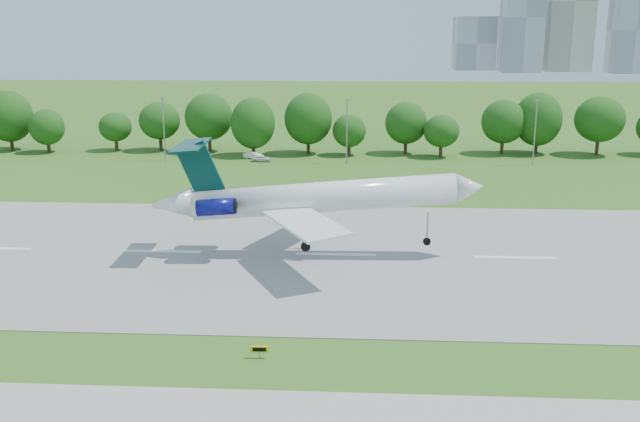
{
  "coord_description": "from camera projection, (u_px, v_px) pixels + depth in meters",
  "views": [
    {
      "loc": [
        -17.45,
        -51.86,
        24.9
      ],
      "look_at": [
        -21.42,
        18.0,
        6.94
      ],
      "focal_mm": 40.0,
      "sensor_mm": 36.0,
      "label": 1
    }
  ],
  "objects": [
    {
      "name": "service_vehicle_b",
      "position": [
        261.0,
        158.0,
        137.09
      ],
      "size": [
        3.72,
        1.65,
        1.24
      ],
      "primitive_type": "imported",
      "rotation": [
        0.0,
        0.0,
        1.52
      ],
      "color": "silver",
      "rests_on": "ground"
    },
    {
      "name": "light_poles",
      "position": [
        440.0,
        131.0,
        133.24
      ],
      "size": [
        175.9,
        0.25,
        12.19
      ],
      "color": "gray",
      "rests_on": "ground"
    },
    {
      "name": "skyline",
      "position": [
        561.0,
        19.0,
        420.03
      ],
      "size": [
        127.0,
        52.0,
        80.0
      ],
      "color": "#B2B2B7",
      "rests_on": "ground"
    },
    {
      "name": "ground",
      "position": [
        581.0,
        359.0,
        55.38
      ],
      "size": [
        600.0,
        600.0,
        0.0
      ],
      "primitive_type": "plane",
      "color": "#325E18",
      "rests_on": "ground"
    },
    {
      "name": "tree_line",
      "position": [
        447.0,
        125.0,
        142.81
      ],
      "size": [
        288.4,
        8.4,
        10.4
      ],
      "color": "#382314",
      "rests_on": "ground"
    },
    {
      "name": "airliner",
      "position": [
        307.0,
        197.0,
        79.09
      ],
      "size": [
        37.2,
        27.04,
        11.96
      ],
      "rotation": [
        0.0,
        -0.07,
        0.04
      ],
      "color": "white",
      "rests_on": "ground"
    },
    {
      "name": "runway",
      "position": [
        515.0,
        258.0,
        79.55
      ],
      "size": [
        400.0,
        45.0,
        0.08
      ],
      "primitive_type": "cube",
      "color": "gray",
      "rests_on": "ground"
    },
    {
      "name": "service_vehicle_a",
      "position": [
        253.0,
        155.0,
        140.17
      ],
      "size": [
        4.26,
        2.69,
        1.32
      ],
      "primitive_type": "imported",
      "rotation": [
        0.0,
        0.0,
        1.22
      ],
      "color": "silver",
      "rests_on": "ground"
    },
    {
      "name": "taxi_sign_left",
      "position": [
        259.0,
        349.0,
        55.28
      ],
      "size": [
        1.43,
        0.23,
        1.0
      ],
      "rotation": [
        0.0,
        0.0,
        0.04
      ],
      "color": "gray",
      "rests_on": "ground"
    }
  ]
}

